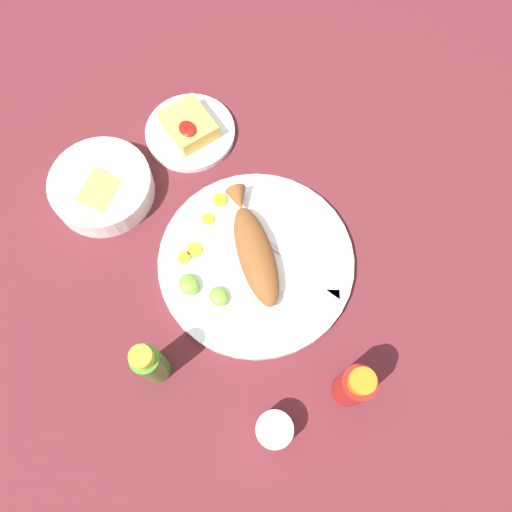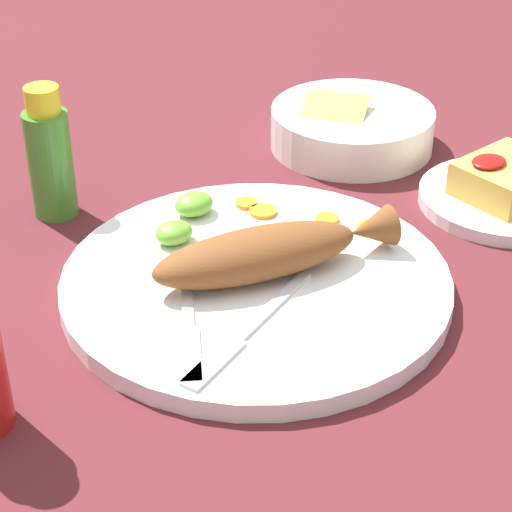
{
  "view_description": "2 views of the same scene",
  "coord_description": "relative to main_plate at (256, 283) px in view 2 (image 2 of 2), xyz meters",
  "views": [
    {
      "loc": [
        0.26,
        -0.17,
        0.86
      ],
      "look_at": [
        0.0,
        0.0,
        0.04
      ],
      "focal_mm": 35.0,
      "sensor_mm": 36.0,
      "label": 1
    },
    {
      "loc": [
        0.45,
        0.53,
        0.48
      ],
      "look_at": [
        0.0,
        0.0,
        0.04
      ],
      "focal_mm": 65.0,
      "sensor_mm": 36.0,
      "label": 2
    }
  ],
  "objects": [
    {
      "name": "main_plate",
      "position": [
        0.0,
        0.0,
        0.0
      ],
      "size": [
        0.35,
        0.35,
        0.02
      ],
      "primitive_type": "cylinder",
      "color": "white",
      "rests_on": "ground_plane"
    },
    {
      "name": "side_plate_fries",
      "position": [
        -0.31,
        0.05,
        -0.0
      ],
      "size": [
        0.18,
        0.18,
        0.01
      ],
      "primitive_type": "cylinder",
      "color": "white",
      "rests_on": "ground_plane"
    },
    {
      "name": "fork_near",
      "position": [
        0.07,
        0.06,
        0.01
      ],
      "size": [
        0.18,
        0.07,
        0.0
      ],
      "rotation": [
        0.0,
        0.0,
        6.6
      ],
      "color": "silver",
      "rests_on": "main_plate"
    },
    {
      "name": "fried_fish",
      "position": [
        -0.01,
        0.0,
        0.03
      ],
      "size": [
        0.24,
        0.12,
        0.04
      ],
      "rotation": [
        0.0,
        0.0,
        -0.31
      ],
      "color": "brown",
      "rests_on": "main_plate"
    },
    {
      "name": "guacamole_bowl",
      "position": [
        -0.28,
        -0.16,
        0.02
      ],
      "size": [
        0.19,
        0.19,
        0.06
      ],
      "color": "white",
      "rests_on": "ground_plane"
    },
    {
      "name": "ground_plane",
      "position": [
        0.0,
        0.0,
        -0.01
      ],
      "size": [
        4.0,
        4.0,
        0.0
      ],
      "primitive_type": "plane",
      "color": "#561E23"
    },
    {
      "name": "lime_wedge_side",
      "position": [
        0.02,
        -0.09,
        0.02
      ],
      "size": [
        0.04,
        0.03,
        0.02
      ],
      "primitive_type": "ellipsoid",
      "color": "#6BB233",
      "rests_on": "main_plate"
    },
    {
      "name": "fries_pile",
      "position": [
        -0.3,
        0.05,
        0.02
      ],
      "size": [
        0.1,
        0.08,
        0.04
      ],
      "color": "gold",
      "rests_on": "side_plate_fries"
    },
    {
      "name": "carrot_slice_near",
      "position": [
        -0.14,
        0.01,
        0.01
      ],
      "size": [
        0.03,
        0.03,
        0.0
      ],
      "primitive_type": "cylinder",
      "color": "orange",
      "rests_on": "main_plate"
    },
    {
      "name": "hot_sauce_bottle_green",
      "position": [
        0.07,
        -0.25,
        0.06
      ],
      "size": [
        0.05,
        0.05,
        0.14
      ],
      "color": "#3D8428",
      "rests_on": "ground_plane"
    },
    {
      "name": "carrot_slice_extra",
      "position": [
        -0.08,
        -0.08,
        0.01
      ],
      "size": [
        0.03,
        0.03,
        0.0
      ],
      "primitive_type": "cylinder",
      "color": "orange",
      "rests_on": "main_plate"
    },
    {
      "name": "carrot_slice_mid",
      "position": [
        -0.12,
        -0.03,
        0.01
      ],
      "size": [
        0.02,
        0.02,
        0.0
      ],
      "primitive_type": "cylinder",
      "color": "orange",
      "rests_on": "main_plate"
    },
    {
      "name": "fork_far",
      "position": [
        0.09,
        0.02,
        0.01
      ],
      "size": [
        0.12,
        0.16,
        0.0
      ],
      "rotation": [
        0.0,
        0.0,
        7.24
      ],
      "color": "silver",
      "rests_on": "main_plate"
    },
    {
      "name": "lime_wedge_main",
      "position": [
        -0.02,
        -0.13,
        0.02
      ],
      "size": [
        0.04,
        0.03,
        0.02
      ],
      "primitive_type": "ellipsoid",
      "color": "#6BB233",
      "rests_on": "main_plate"
    },
    {
      "name": "carrot_slice_far",
      "position": [
        -0.08,
        -0.11,
        0.01
      ],
      "size": [
        0.02,
        0.02,
        0.0
      ],
      "primitive_type": "cylinder",
      "color": "orange",
      "rests_on": "main_plate"
    }
  ]
}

